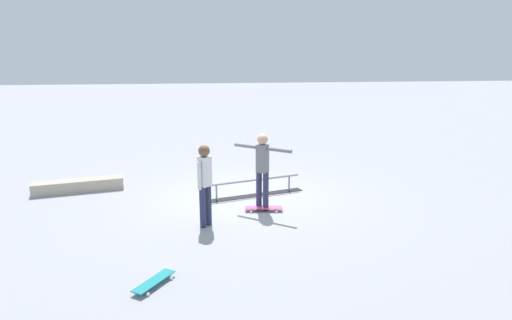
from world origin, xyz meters
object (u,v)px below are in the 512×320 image
grind_rail (254,188)px  skater_main (262,166)px  bystander_white_shirt (205,181)px  loose_skateboard_teal (154,281)px  skate_ledge (78,186)px  skateboard_main (264,208)px

grind_rail → skater_main: bearing=78.0°
bystander_white_shirt → loose_skateboard_teal: 2.59m
loose_skateboard_teal → skate_ledge: bearing=-120.9°
skateboard_main → bystander_white_shirt: bearing=35.6°
skate_ledge → bystander_white_shirt: bystander_white_shirt is taller
grind_rail → loose_skateboard_teal: grind_rail is taller
grind_rail → skateboard_main: bearing=78.8°
grind_rail → bystander_white_shirt: size_ratio=1.49×
grind_rail → loose_skateboard_teal: 4.52m
skate_ledge → skateboard_main: size_ratio=2.59×
grind_rail → bystander_white_shirt: (1.13, 1.79, 0.75)m
loose_skateboard_teal → skater_main: bearing=-179.1°
skateboard_main → loose_skateboard_teal: size_ratio=1.05×
loose_skateboard_teal → skateboard_main: bearing=179.9°
grind_rail → loose_skateboard_teal: bearing=47.8°
skate_ledge → skateboard_main: bearing=157.3°
grind_rail → bystander_white_shirt: bearing=40.5°
skateboard_main → bystander_white_shirt: size_ratio=0.50×
skater_main → skate_ledge: bearing=-166.1°
grind_rail → skate_ledge: 4.30m
skater_main → bystander_white_shirt: bearing=-110.7°
bystander_white_shirt → skater_main: bearing=167.2°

